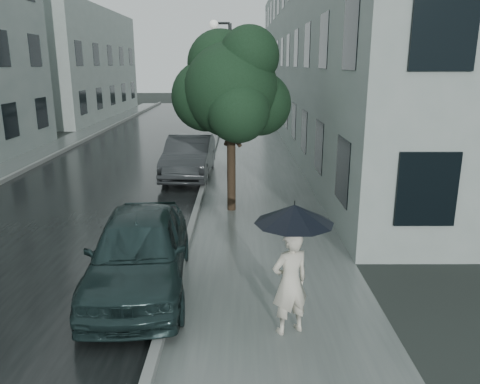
{
  "coord_description": "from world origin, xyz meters",
  "views": [
    {
      "loc": [
        -0.4,
        -7.37,
        3.98
      ],
      "look_at": [
        -0.37,
        2.39,
        1.3
      ],
      "focal_mm": 35.0,
      "sensor_mm": 36.0,
      "label": 1
    }
  ],
  "objects_px": {
    "lamp_post": "(226,90)",
    "car_far": "(189,156)",
    "street_tree": "(231,88)",
    "car_near": "(139,250)",
    "pedestrian": "(290,282)"
  },
  "relations": [
    {
      "from": "lamp_post",
      "to": "car_far",
      "type": "height_order",
      "value": "lamp_post"
    },
    {
      "from": "pedestrian",
      "to": "street_tree",
      "type": "relative_size",
      "value": 0.33
    },
    {
      "from": "lamp_post",
      "to": "car_near",
      "type": "bearing_deg",
      "value": -98.42
    },
    {
      "from": "street_tree",
      "to": "car_far",
      "type": "relative_size",
      "value": 1.11
    },
    {
      "from": "car_far",
      "to": "lamp_post",
      "type": "bearing_deg",
      "value": 9.8
    },
    {
      "from": "car_far",
      "to": "pedestrian",
      "type": "bearing_deg",
      "value": -74.41
    },
    {
      "from": "pedestrian",
      "to": "car_near",
      "type": "xyz_separation_m",
      "value": [
        -2.57,
        1.5,
        -0.11
      ]
    },
    {
      "from": "street_tree",
      "to": "car_near",
      "type": "distance_m",
      "value": 5.72
    },
    {
      "from": "lamp_post",
      "to": "car_near",
      "type": "relative_size",
      "value": 1.28
    },
    {
      "from": "lamp_post",
      "to": "car_far",
      "type": "relative_size",
      "value": 1.22
    },
    {
      "from": "car_near",
      "to": "car_far",
      "type": "relative_size",
      "value": 0.95
    },
    {
      "from": "lamp_post",
      "to": "street_tree",
      "type": "bearing_deg",
      "value": -86.63
    },
    {
      "from": "pedestrian",
      "to": "lamp_post",
      "type": "height_order",
      "value": "lamp_post"
    },
    {
      "from": "pedestrian",
      "to": "car_near",
      "type": "bearing_deg",
      "value": -54.27
    },
    {
      "from": "street_tree",
      "to": "lamp_post",
      "type": "relative_size",
      "value": 0.91
    }
  ]
}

